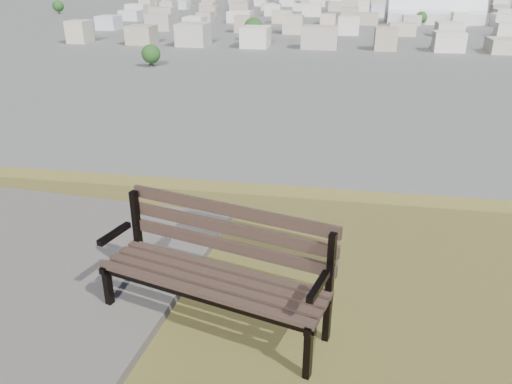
# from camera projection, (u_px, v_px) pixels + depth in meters

# --- Properties ---
(park_bench) EXTENTS (1.89, 1.03, 0.95)m
(park_bench) POSITION_uv_depth(u_px,v_px,m) (218.00, 262.00, 3.87)
(park_bench) COLOR #3C2E22
(park_bench) RESTS_ON hilltop_mesa
(arena) EXTENTS (53.05, 23.53, 22.16)m
(arena) POSITION_uv_depth(u_px,v_px,m) (433.00, 14.00, 285.25)
(arena) COLOR silver
(arena) RESTS_ON ground
(city_blocks) EXTENTS (395.00, 361.00, 7.00)m
(city_blocks) POSITION_uv_depth(u_px,v_px,m) (348.00, 7.00, 366.44)
(city_blocks) COLOR silver
(city_blocks) RESTS_ON ground
(city_trees) EXTENTS (406.52, 387.20, 9.98)m
(city_trees) POSITION_uv_depth(u_px,v_px,m) (304.00, 12.00, 302.08)
(city_trees) COLOR #2D2216
(city_trees) RESTS_ON ground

